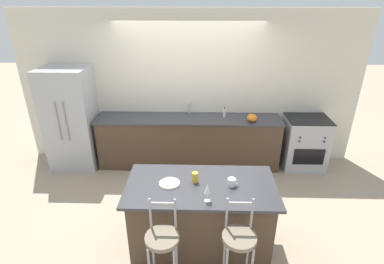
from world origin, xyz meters
name	(u,v)px	position (x,y,z in m)	size (l,w,h in m)	color
ground_plane	(188,173)	(0.00, 0.00, 0.00)	(18.00, 18.00, 0.00)	tan
wall_back	(189,89)	(0.00, 0.65, 1.35)	(6.00, 0.07, 2.70)	beige
back_counter	(189,141)	(0.00, 0.35, 0.46)	(3.23, 0.63, 0.93)	#4C3828
sink_faucet	(189,106)	(0.00, 0.54, 1.06)	(0.02, 0.13, 0.22)	#ADAFB5
kitchen_island	(201,216)	(0.22, -1.65, 0.46)	(1.73, 0.87, 0.91)	#4C3828
refrigerator	(71,119)	(-2.06, 0.30, 0.90)	(0.81, 0.69, 1.80)	#ADAFB5
oven_range	(304,143)	(2.07, 0.32, 0.47)	(0.73, 0.62, 0.94)	#ADAFB5
bar_stool_near	(163,247)	(-0.16, -2.30, 0.61)	(0.34, 0.34, 1.12)	#99999E
bar_stool_far	(238,247)	(0.59, -2.28, 0.61)	(0.34, 0.34, 1.12)	#99999E
dinner_plate	(170,183)	(-0.14, -1.64, 0.92)	(0.24, 0.24, 0.02)	beige
wine_glass	(207,189)	(0.28, -1.94, 1.07)	(0.07, 0.07, 0.22)	white
coffee_mug	(232,182)	(0.57, -1.66, 0.96)	(0.12, 0.09, 0.09)	white
tumbler_cup	(195,177)	(0.15, -1.59, 0.97)	(0.07, 0.07, 0.12)	gold
pumpkin_decoration	(252,118)	(1.08, 0.20, 0.99)	(0.17, 0.17, 0.16)	orange
soap_bottle	(224,113)	(0.63, 0.38, 1.00)	(0.05, 0.05, 0.19)	silver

